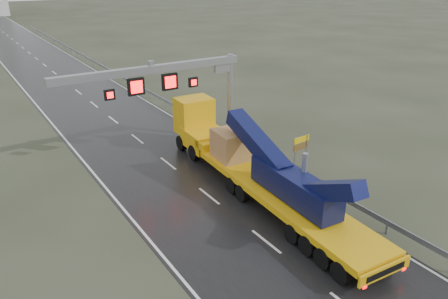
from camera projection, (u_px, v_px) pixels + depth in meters
ground at (319, 284)px, 20.44m from camera, size 400.00×400.00×0.00m
road at (78, 92)px, 51.44m from camera, size 11.00×200.00×0.02m
guardrail at (162, 99)px, 46.46m from camera, size 0.20×140.00×1.40m
sign_gantry at (178, 81)px, 33.25m from camera, size 14.90×1.20×7.42m
heavy_haul_truck at (243, 157)px, 29.32m from camera, size 4.28×21.19×4.94m
exit_sign_pair at (301, 146)px, 31.35m from camera, size 1.50×0.21×2.58m
striped_barrier at (238, 139)px, 35.93m from camera, size 0.75×0.54×1.15m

